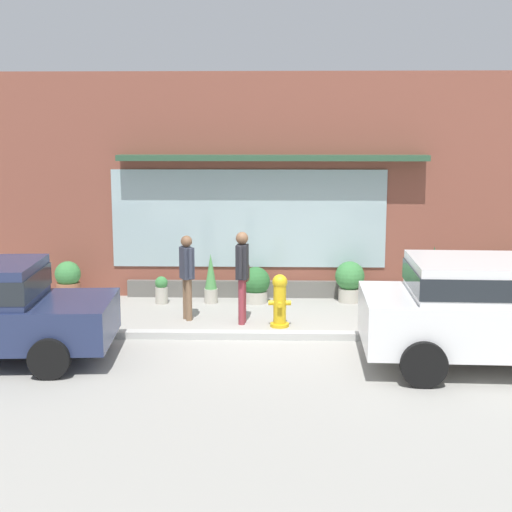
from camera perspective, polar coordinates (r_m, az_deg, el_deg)
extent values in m
plane|color=#9E9B93|center=(12.77, 1.16, -6.25)|extent=(60.00, 60.00, 0.00)
cube|color=#B2B2AD|center=(12.56, 1.16, -6.24)|extent=(14.00, 0.24, 0.12)
cube|color=brown|center=(15.52, 1.28, 5.52)|extent=(14.00, 0.36, 4.75)
cube|color=#9EB7BC|center=(15.39, -0.59, 2.95)|extent=(5.82, 0.03, 2.08)
cube|color=#2D5138|center=(15.13, 1.28, 7.73)|extent=(6.42, 0.56, 0.12)
cube|color=#605E59|center=(15.62, 1.24, -2.59)|extent=(6.22, 0.20, 0.36)
cylinder|color=gold|center=(13.33, 1.87, -5.43)|extent=(0.35, 0.35, 0.06)
cylinder|color=gold|center=(13.24, 1.88, -3.85)|extent=(0.23, 0.23, 0.70)
sphere|color=gold|center=(13.15, 1.89, -2.05)|extent=(0.28, 0.28, 0.28)
cylinder|color=gold|center=(13.23, 1.20, -3.70)|extent=(0.10, 0.09, 0.09)
cylinder|color=gold|center=(13.23, 2.56, -3.70)|extent=(0.10, 0.09, 0.09)
cylinder|color=gold|center=(13.08, 1.88, -3.86)|extent=(0.09, 0.10, 0.09)
cylinder|color=#8E333D|center=(13.51, -1.03, -3.50)|extent=(0.12, 0.12, 0.85)
cylinder|color=#8E333D|center=(13.36, -1.14, -3.64)|extent=(0.12, 0.12, 0.85)
cube|color=#232328|center=(13.28, -1.10, -0.46)|extent=(0.24, 0.30, 0.64)
sphere|color=brown|center=(13.21, -1.10, 1.41)|extent=(0.23, 0.23, 0.23)
cylinder|color=#232328|center=(13.47, -0.96, -0.25)|extent=(0.08, 0.08, 0.60)
cylinder|color=#232328|center=(13.10, -1.25, -0.54)|extent=(0.08, 0.08, 0.60)
cube|color=#472D1E|center=(13.60, -0.80, -1.36)|extent=(0.13, 0.25, 0.28)
cylinder|color=brown|center=(13.71, -5.30, -3.45)|extent=(0.12, 0.12, 0.79)
cylinder|color=brown|center=(13.84, -5.53, -3.33)|extent=(0.12, 0.12, 0.79)
cube|color=#333847|center=(13.64, -5.46, -0.55)|extent=(0.31, 0.34, 0.60)
sphere|color=brown|center=(13.57, -5.49, 1.16)|extent=(0.22, 0.22, 0.22)
cylinder|color=#333847|center=(13.46, -5.16, -0.61)|extent=(0.08, 0.08, 0.57)
cylinder|color=#333847|center=(13.81, -5.75, -0.36)|extent=(0.08, 0.08, 0.57)
cube|color=white|center=(11.51, 18.57, -4.85)|extent=(4.14, 2.04, 0.78)
cube|color=white|center=(11.32, 17.75, -1.72)|extent=(2.30, 1.82, 0.58)
cube|color=#1E2328|center=(11.32, 17.75, -1.72)|extent=(2.34, 1.84, 0.32)
cylinder|color=black|center=(12.27, 11.60, -5.52)|extent=(0.67, 0.20, 0.66)
cylinder|color=black|center=(10.44, 13.04, -8.30)|extent=(0.67, 0.20, 0.66)
cylinder|color=black|center=(12.63, -14.04, -5.31)|extent=(0.61, 0.22, 0.60)
cylinder|color=black|center=(10.93, -15.95, -7.77)|extent=(0.61, 0.22, 0.60)
cylinder|color=#9E6042|center=(15.48, 13.70, -3.21)|extent=(0.43, 0.43, 0.24)
cone|color=#23562D|center=(15.36, 13.79, -1.01)|extent=(0.39, 0.39, 0.97)
cylinder|color=#9E6042|center=(15.77, -14.52, -2.74)|extent=(0.50, 0.50, 0.39)
sphere|color=#3D8442|center=(15.69, -14.58, -1.37)|extent=(0.54, 0.54, 0.54)
sphere|color=#DB4C7A|center=(15.67, -15.07, -1.19)|extent=(0.14, 0.14, 0.14)
sphere|color=orange|center=(15.76, -15.04, -0.93)|extent=(0.12, 0.12, 0.12)
sphere|color=white|center=(15.69, -15.01, -0.93)|extent=(0.10, 0.10, 0.10)
cylinder|color=#B7B2A3|center=(15.17, -7.43, -3.07)|extent=(0.26, 0.26, 0.35)
sphere|color=#3D8442|center=(15.11, -7.45, -2.09)|extent=(0.26, 0.26, 0.26)
sphere|color=orange|center=(15.18, -7.47, -1.78)|extent=(0.05, 0.05, 0.05)
sphere|color=#E5C64C|center=(15.06, -7.60, -1.95)|extent=(0.06, 0.06, 0.06)
sphere|color=#B266B7|center=(15.10, -7.26, -1.79)|extent=(0.06, 0.06, 0.06)
cylinder|color=#B7B2A3|center=(15.13, -0.03, -3.22)|extent=(0.50, 0.50, 0.24)
sphere|color=#2D6B33|center=(15.06, -0.03, -1.99)|extent=(0.60, 0.60, 0.60)
sphere|color=#E5C64C|center=(15.03, -0.45, -1.40)|extent=(0.14, 0.14, 0.14)
sphere|color=white|center=(15.23, 0.01, -1.44)|extent=(0.12, 0.12, 0.12)
sphere|color=#E5C64C|center=(15.06, 0.29, -1.30)|extent=(0.12, 0.12, 0.12)
cylinder|color=#B7B2A3|center=(15.14, -3.56, -3.13)|extent=(0.28, 0.28, 0.30)
cone|color=#4C934C|center=(15.03, -3.58, -1.21)|extent=(0.25, 0.25, 0.74)
cylinder|color=#33473D|center=(15.83, 19.03, -2.91)|extent=(0.50, 0.50, 0.39)
sphere|color=#4C934C|center=(15.74, 19.12, -1.29)|extent=(0.62, 0.62, 0.62)
cylinder|color=#B7B2A3|center=(15.32, 7.35, -3.05)|extent=(0.46, 0.46, 0.29)
sphere|color=#3D8442|center=(15.24, 7.38, -1.57)|extent=(0.61, 0.61, 0.61)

